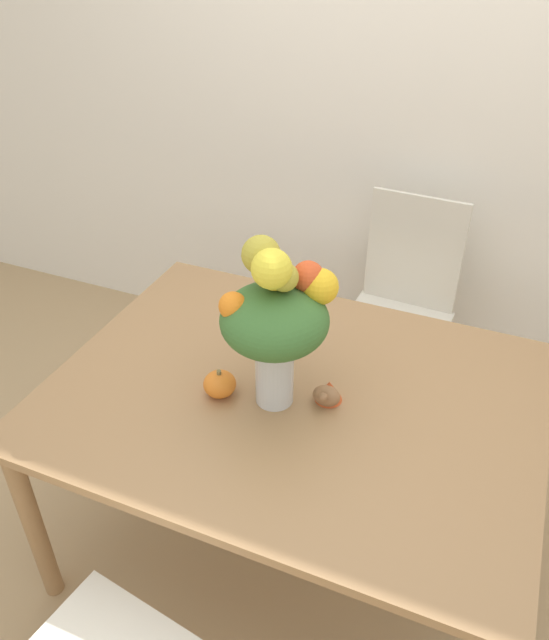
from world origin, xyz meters
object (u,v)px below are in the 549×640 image
object	(u,v)px
flower_vase	(278,315)
dining_chair_near_window	(400,310)
pumpkin	(220,384)
turkey_figurine	(328,393)

from	to	relation	value
flower_vase	dining_chair_near_window	bearing A→B (deg)	79.29
pumpkin	dining_chair_near_window	xyz separation A→B (m)	(0.34, 0.99, -0.26)
pumpkin	dining_chair_near_window	size ratio (longest dim) A/B	0.10
pumpkin	turkey_figurine	world-z (taller)	pumpkin
flower_vase	pumpkin	distance (m)	0.31
flower_vase	pumpkin	xyz separation A→B (m)	(-0.16, -0.06, -0.26)
flower_vase	turkey_figurine	distance (m)	0.30
pumpkin	turkey_figurine	distance (m)	0.32
flower_vase	turkey_figurine	xyz separation A→B (m)	(0.15, 0.04, -0.26)
turkey_figurine	dining_chair_near_window	world-z (taller)	dining_chair_near_window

